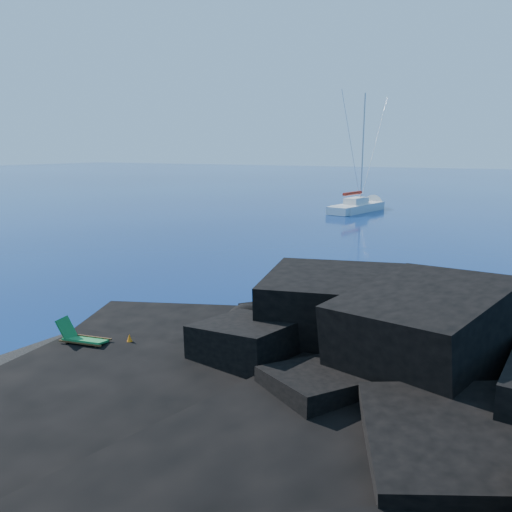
% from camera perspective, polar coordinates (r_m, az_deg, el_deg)
% --- Properties ---
extents(ground, '(400.00, 400.00, 0.00)m').
position_cam_1_polar(ground, '(20.32, -25.84, -10.39)').
color(ground, '#030D39').
rests_on(ground, ground).
extents(headland, '(24.00, 24.00, 3.60)m').
position_cam_1_polar(headland, '(15.70, 15.94, -16.35)').
color(headland, black).
rests_on(headland, ground).
extents(beach, '(9.08, 6.86, 0.70)m').
position_cam_1_polar(beach, '(17.40, -15.49, -13.37)').
color(beach, black).
rests_on(beach, ground).
extents(surf_foam, '(10.00, 8.00, 0.06)m').
position_cam_1_polar(surf_foam, '(20.30, -5.53, -9.20)').
color(surf_foam, white).
rests_on(surf_foam, ground).
extents(sailboat, '(5.27, 13.47, 13.83)m').
position_cam_1_polar(sailboat, '(61.55, 11.56, 5.01)').
color(sailboat, silver).
rests_on(sailboat, ground).
extents(deck_chair, '(1.87, 1.11, 1.21)m').
position_cam_1_polar(deck_chair, '(18.87, -18.95, -8.41)').
color(deck_chair, '#197034').
rests_on(deck_chair, beach).
extents(towel, '(2.07, 1.82, 0.05)m').
position_cam_1_polar(towel, '(18.52, -20.84, -10.88)').
color(towel, silver).
rests_on(towel, beach).
extents(sunbather, '(1.56, 1.25, 0.22)m').
position_cam_1_polar(sunbather, '(18.47, -20.87, -10.50)').
color(sunbather, tan).
rests_on(sunbather, towel).
extents(marker_cone, '(0.49, 0.49, 0.57)m').
position_cam_1_polar(marker_cone, '(18.63, -14.24, -9.44)').
color(marker_cone, orange).
rests_on(marker_cone, beach).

